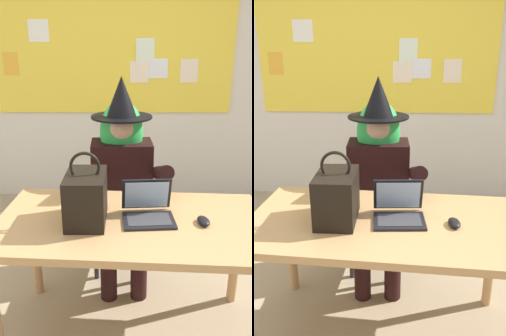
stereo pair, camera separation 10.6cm
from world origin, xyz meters
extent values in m
cube|color=silver|center=(0.00, 2.16, 1.32)|extent=(6.67, 0.10, 2.63)
cube|color=yellow|center=(0.00, 2.10, 1.55)|extent=(2.40, 0.02, 1.20)
cube|color=white|center=(0.44, 2.09, 1.40)|extent=(0.20, 0.01, 0.19)
cube|color=#F4E0C6|center=(0.24, 2.09, 1.36)|extent=(0.24, 0.02, 0.21)
cube|color=white|center=(-0.73, 2.09, 1.75)|extent=(0.21, 0.01, 0.21)
cube|color=white|center=(0.33, 2.09, 1.56)|extent=(0.22, 0.02, 0.26)
cube|color=#F4E0C6|center=(0.76, 2.09, 1.37)|extent=(0.18, 0.01, 0.23)
cube|color=gold|center=(-1.03, 2.09, 1.44)|extent=(0.16, 0.01, 0.22)
cube|color=tan|center=(0.16, 0.09, 0.73)|extent=(1.47, 0.84, 0.04)
cylinder|color=tan|center=(-0.47, 0.45, 0.35)|extent=(0.06, 0.06, 0.71)
cylinder|color=tan|center=(0.84, 0.37, 0.35)|extent=(0.06, 0.06, 0.71)
cube|color=black|center=(0.10, 0.75, 0.45)|extent=(0.45, 0.45, 0.04)
cube|color=black|center=(0.11, 0.94, 0.69)|extent=(0.38, 0.07, 0.45)
cylinder|color=#262628|center=(0.25, 0.56, 0.21)|extent=(0.04, 0.04, 0.43)
cylinder|color=#262628|center=(-0.08, 0.59, 0.21)|extent=(0.04, 0.04, 0.43)
cylinder|color=#262628|center=(0.28, 0.90, 0.21)|extent=(0.04, 0.04, 0.43)
cylinder|color=#262628|center=(-0.06, 0.93, 0.21)|extent=(0.04, 0.04, 0.43)
cylinder|color=black|center=(0.22, 0.39, 0.23)|extent=(0.11, 0.11, 0.47)
cylinder|color=black|center=(0.02, 0.39, 0.23)|extent=(0.11, 0.11, 0.47)
cylinder|color=black|center=(0.21, 0.56, 0.50)|extent=(0.17, 0.43, 0.15)
cylinder|color=black|center=(0.01, 0.55, 0.50)|extent=(0.17, 0.43, 0.15)
cube|color=black|center=(0.10, 0.77, 0.73)|extent=(0.43, 0.28, 0.52)
cylinder|color=black|center=(0.36, 0.55, 0.84)|extent=(0.11, 0.47, 0.24)
cylinder|color=black|center=(-0.14, 0.53, 0.84)|extent=(0.11, 0.47, 0.24)
sphere|color=#D1A889|center=(0.10, 0.77, 1.09)|extent=(0.20, 0.20, 0.20)
ellipsoid|color=green|center=(0.10, 0.80, 1.05)|extent=(0.31, 0.23, 0.44)
cylinder|color=black|center=(0.10, 0.77, 1.16)|extent=(0.41, 0.41, 0.01)
cone|color=black|center=(0.10, 0.77, 1.30)|extent=(0.21, 0.21, 0.27)
cube|color=black|center=(0.25, 0.07, 0.75)|extent=(0.28, 0.21, 0.01)
cube|color=#333338|center=(0.25, 0.07, 0.76)|extent=(0.23, 0.15, 0.00)
cube|color=black|center=(0.24, 0.19, 0.85)|extent=(0.27, 0.07, 0.19)
cube|color=#99B7E0|center=(0.24, 0.18, 0.85)|extent=(0.24, 0.06, 0.16)
ellipsoid|color=black|center=(0.53, 0.05, 0.76)|extent=(0.07, 0.11, 0.03)
cube|color=black|center=(-0.07, 0.08, 0.88)|extent=(0.20, 0.30, 0.26)
torus|color=black|center=(-0.07, 0.08, 1.05)|extent=(0.16, 0.02, 0.16)
camera|label=1|loc=(0.14, -1.55, 1.62)|focal=37.15mm
camera|label=2|loc=(0.25, -1.55, 1.62)|focal=37.15mm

